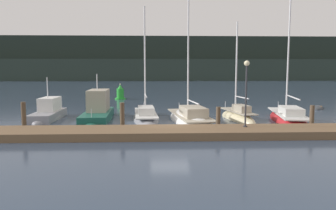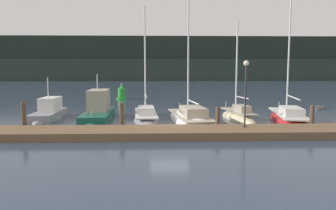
% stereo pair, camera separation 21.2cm
% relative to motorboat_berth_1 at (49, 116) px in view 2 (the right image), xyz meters
% --- Properties ---
extents(ground_plane, '(400.00, 400.00, 0.00)m').
position_rel_motorboat_berth_1_xyz_m(ground_plane, '(9.16, -4.54, -0.24)').
color(ground_plane, '#2D3D51').
extents(dock, '(27.39, 2.80, 0.45)m').
position_rel_motorboat_berth_1_xyz_m(dock, '(9.16, -6.76, -0.01)').
color(dock, brown).
rests_on(dock, ground).
extents(mooring_pile_0, '(0.28, 0.28, 1.86)m').
position_rel_motorboat_berth_1_xyz_m(mooring_pile_0, '(0.16, -5.11, 0.69)').
color(mooring_pile_0, '#4C3D2D').
rests_on(mooring_pile_0, ground).
extents(mooring_pile_1, '(0.28, 0.28, 1.79)m').
position_rel_motorboat_berth_1_xyz_m(mooring_pile_1, '(6.16, -5.11, 0.66)').
color(mooring_pile_1, '#4C3D2D').
rests_on(mooring_pile_1, ground).
extents(mooring_pile_2, '(0.28, 0.28, 1.49)m').
position_rel_motorboat_berth_1_xyz_m(mooring_pile_2, '(12.17, -5.11, 0.51)').
color(mooring_pile_2, '#4C3D2D').
rests_on(mooring_pile_2, ground).
extents(mooring_pile_3, '(0.28, 0.28, 1.56)m').
position_rel_motorboat_berth_1_xyz_m(mooring_pile_3, '(18.17, -5.11, 0.55)').
color(mooring_pile_3, '#4C3D2D').
rests_on(mooring_pile_3, ground).
extents(motorboat_berth_1, '(1.84, 5.54, 3.87)m').
position_rel_motorboat_berth_1_xyz_m(motorboat_berth_1, '(0.00, 0.00, 0.00)').
color(motorboat_berth_1, gray).
rests_on(motorboat_berth_1, ground).
extents(motorboat_berth_2, '(2.34, 6.99, 4.07)m').
position_rel_motorboat_berth_1_xyz_m(motorboat_berth_2, '(3.81, -0.20, 0.15)').
color(motorboat_berth_2, '#195647').
rests_on(motorboat_berth_2, ground).
extents(sailboat_berth_3, '(2.38, 7.44, 9.14)m').
position_rel_motorboat_berth_1_xyz_m(sailboat_berth_3, '(7.48, -0.36, -0.12)').
color(sailboat_berth_3, gray).
rests_on(sailboat_berth_3, ground).
extents(sailboat_berth_4, '(3.57, 8.65, 11.95)m').
position_rel_motorboat_berth_1_xyz_m(sailboat_berth_4, '(10.79, -1.58, -0.12)').
color(sailboat_berth_4, white).
rests_on(sailboat_berth_4, ground).
extents(sailboat_berth_5, '(2.20, 5.52, 8.03)m').
position_rel_motorboat_berth_1_xyz_m(sailboat_berth_5, '(14.49, -0.97, -0.11)').
color(sailboat_berth_5, beige).
rests_on(sailboat_berth_5, ground).
extents(sailboat_berth_6, '(3.55, 8.37, 12.79)m').
position_rel_motorboat_berth_1_xyz_m(sailboat_berth_6, '(18.05, -1.72, -0.12)').
color(sailboat_berth_6, red).
rests_on(sailboat_berth_6, ground).
extents(channel_buoy, '(1.34, 1.34, 1.98)m').
position_rel_motorboat_berth_1_xyz_m(channel_buoy, '(3.90, 15.88, 0.50)').
color(channel_buoy, green).
rests_on(channel_buoy, ground).
extents(dock_lamppost, '(0.32, 0.32, 3.90)m').
position_rel_motorboat_berth_1_xyz_m(dock_lamppost, '(13.52, -6.41, 2.83)').
color(dock_lamppost, '#2D2D33').
rests_on(dock_lamppost, dock).
extents(hillside_backdrop, '(240.00, 23.00, 14.13)m').
position_rel_motorboat_berth_1_xyz_m(hillside_backdrop, '(8.32, 87.26, 6.27)').
color(hillside_backdrop, '#1E2823').
rests_on(hillside_backdrop, ground).
extents(rowboat_adrift, '(2.54, 3.26, 0.56)m').
position_rel_motorboat_berth_1_xyz_m(rowboat_adrift, '(23.95, 5.57, -0.23)').
color(rowboat_adrift, '#2D3338').
rests_on(rowboat_adrift, ground).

